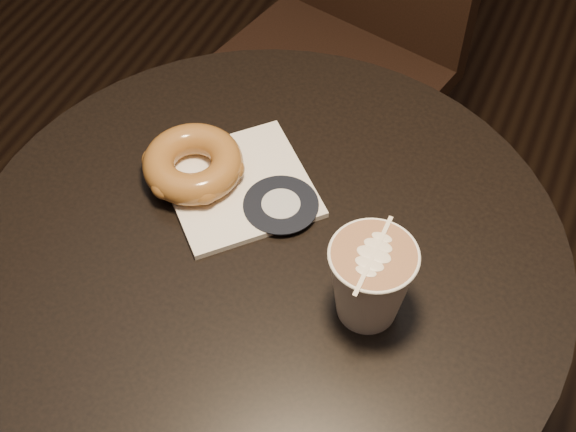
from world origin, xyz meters
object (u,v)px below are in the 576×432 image
at_px(pastry_bag, 239,186).
at_px(chair, 350,10).
at_px(cafe_table, 269,337).
at_px(doughnut, 193,164).
at_px(latte_cup, 370,283).

bearing_deg(pastry_bag, chair, 51.20).
xyz_separation_m(cafe_table, chair, (-0.15, 0.67, 0.02)).
height_order(cafe_table, doughnut, doughnut).
height_order(chair, pastry_bag, chair).
bearing_deg(chair, cafe_table, -64.96).
bearing_deg(doughnut, latte_cup, -19.18).
xyz_separation_m(pastry_bag, latte_cup, (0.20, -0.10, 0.05)).
bearing_deg(latte_cup, cafe_table, 168.39).
height_order(chair, doughnut, chair).
bearing_deg(latte_cup, pastry_bag, 154.10).
relative_size(chair, doughnut, 8.39).
bearing_deg(chair, pastry_bag, -69.84).
relative_size(cafe_table, chair, 0.74).
relative_size(chair, latte_cup, 9.95).
bearing_deg(cafe_table, chair, 102.35).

